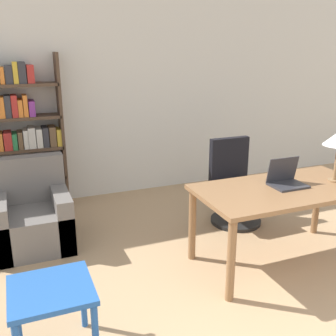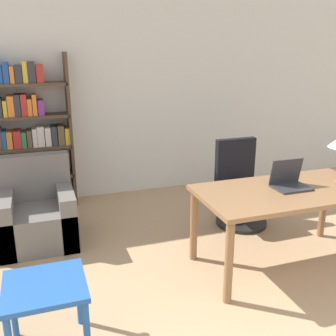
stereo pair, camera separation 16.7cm
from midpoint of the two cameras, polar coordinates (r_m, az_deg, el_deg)
name	(u,v)px [view 2 (the right image)]	position (r m, az deg, el deg)	size (l,w,h in m)	color
wall_back	(142,95)	(5.43, -2.96, 10.47)	(8.00, 0.06, 2.70)	silver
desk	(286,200)	(3.74, 18.03, -4.39)	(1.62, 0.84, 0.75)	olive
laptop	(289,182)	(3.75, 18.41, -1.89)	(0.32, 0.24, 0.25)	#2D2D33
office_chair	(240,188)	(4.64, 11.40, -2.93)	(0.59, 0.59, 0.97)	black
side_table_blue	(46,296)	(2.77, -15.63, -17.47)	(0.52, 0.51, 0.52)	#2356A3
armchair	(38,216)	(4.32, -17.36, -6.64)	(0.75, 0.74, 0.89)	#66605B
bookshelf	(32,141)	(5.12, -18.29, 3.77)	(0.90, 0.28, 1.92)	#4C3828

